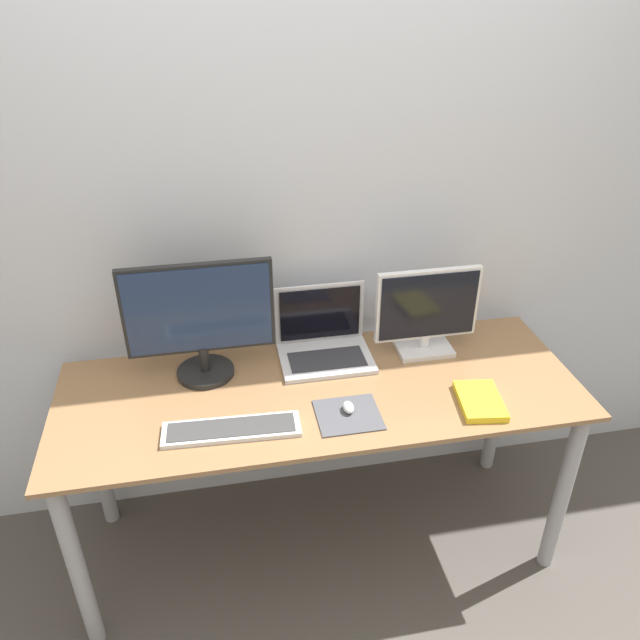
{
  "coord_description": "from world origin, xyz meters",
  "views": [
    {
      "loc": [
        -0.34,
        -1.4,
        2.09
      ],
      "look_at": [
        0.02,
        0.43,
        1.0
      ],
      "focal_mm": 35.0,
      "sensor_mm": 36.0,
      "label": 1
    }
  ],
  "objects_px": {
    "mouse": "(348,407)",
    "keyboard": "(232,429)",
    "monitor_right": "(427,312)",
    "laptop": "(323,340)",
    "monitor_left": "(200,319)",
    "book": "(480,401)"
  },
  "relations": [
    {
      "from": "laptop",
      "to": "keyboard",
      "type": "bearing_deg",
      "value": -134.13
    },
    {
      "from": "monitor_left",
      "to": "monitor_right",
      "type": "bearing_deg",
      "value": 0.0
    },
    {
      "from": "monitor_left",
      "to": "keyboard",
      "type": "height_order",
      "value": "monitor_left"
    },
    {
      "from": "mouse",
      "to": "keyboard",
      "type": "bearing_deg",
      "value": -176.21
    },
    {
      "from": "monitor_right",
      "to": "mouse",
      "type": "bearing_deg",
      "value": -139.84
    },
    {
      "from": "monitor_right",
      "to": "laptop",
      "type": "bearing_deg",
      "value": 172.73
    },
    {
      "from": "monitor_left",
      "to": "mouse",
      "type": "xyz_separation_m",
      "value": [
        0.46,
        -0.31,
        -0.21
      ]
    },
    {
      "from": "monitor_right",
      "to": "mouse",
      "type": "height_order",
      "value": "monitor_right"
    },
    {
      "from": "keyboard",
      "to": "book",
      "type": "relative_size",
      "value": 1.97
    },
    {
      "from": "monitor_right",
      "to": "laptop",
      "type": "relative_size",
      "value": 1.15
    },
    {
      "from": "laptop",
      "to": "book",
      "type": "relative_size",
      "value": 1.52
    },
    {
      "from": "laptop",
      "to": "book",
      "type": "bearing_deg",
      "value": -41.21
    },
    {
      "from": "monitor_left",
      "to": "monitor_right",
      "type": "distance_m",
      "value": 0.83
    },
    {
      "from": "monitor_right",
      "to": "mouse",
      "type": "relative_size",
      "value": 6.72
    },
    {
      "from": "laptop",
      "to": "keyboard",
      "type": "height_order",
      "value": "laptop"
    },
    {
      "from": "mouse",
      "to": "monitor_left",
      "type": "bearing_deg",
      "value": 145.81
    },
    {
      "from": "monitor_left",
      "to": "mouse",
      "type": "bearing_deg",
      "value": -34.19
    },
    {
      "from": "book",
      "to": "mouse",
      "type": "bearing_deg",
      "value": 174.49
    },
    {
      "from": "laptop",
      "to": "book",
      "type": "height_order",
      "value": "laptop"
    },
    {
      "from": "keyboard",
      "to": "mouse",
      "type": "xyz_separation_m",
      "value": [
        0.39,
        0.03,
        0.01
      ]
    },
    {
      "from": "monitor_left",
      "to": "book",
      "type": "height_order",
      "value": "monitor_left"
    },
    {
      "from": "monitor_left",
      "to": "book",
      "type": "distance_m",
      "value": 1.0
    }
  ]
}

